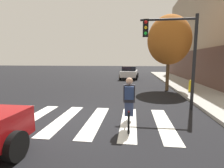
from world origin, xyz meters
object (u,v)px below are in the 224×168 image
traffic_light_near (176,46)px  street_tree_near (169,40)px  sedan_mid (129,72)px  cyclist (129,103)px  fire_hydrant (190,86)px

traffic_light_near → street_tree_near: street_tree_near is taller
sedan_mid → cyclist: 15.19m
sedan_mid → fire_hydrant: sedan_mid is taller
sedan_mid → street_tree_near: 8.75m
sedan_mid → traffic_light_near: bearing=-79.6°
cyclist → traffic_light_near: bearing=52.9°
fire_hydrant → street_tree_near: 3.55m
sedan_mid → cyclist: size_ratio=2.62×
sedan_mid → cyclist: bearing=-88.7°
fire_hydrant → street_tree_near: street_tree_near is taller
cyclist → traffic_light_near: 3.82m
fire_hydrant → traffic_light_near: bearing=-117.3°
sedan_mid → cyclist: cyclist is taller
sedan_mid → street_tree_near: bearing=-69.0°
fire_hydrant → street_tree_near: (-1.31, 1.08, 3.12)m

